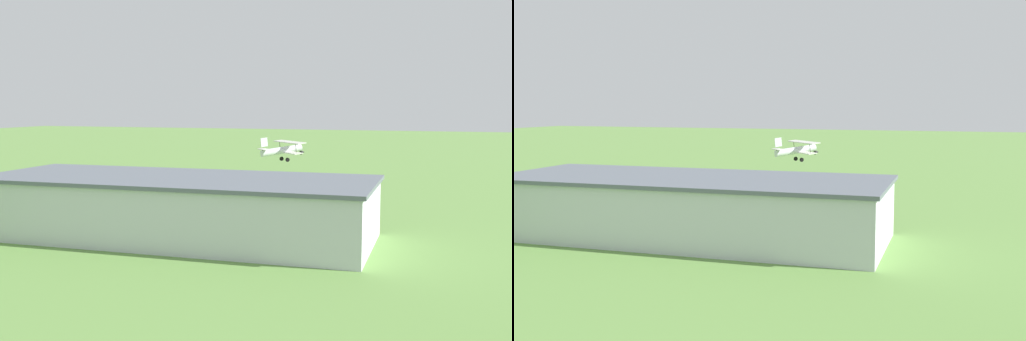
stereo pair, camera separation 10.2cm
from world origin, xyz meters
The scene contains 8 objects.
ground_plane centered at (0.00, 0.00, 0.00)m, with size 400.00×400.00×0.00m, color #608C42.
hangar centered at (-0.82, 36.24, 2.83)m, with size 36.54×15.15×5.65m.
biplane centered at (0.09, -1.45, 5.41)m, with size 7.61×7.61×3.70m.
car_orange centered at (18.66, 25.83, 0.85)m, with size 1.97×4.11×1.64m.
car_grey centered at (26.30, 23.73, 0.85)m, with size 2.21×4.59×1.63m.
person_beside_truck centered at (10.70, 19.21, 0.84)m, with size 0.46×0.46×1.68m.
person_crossing_taxiway centered at (-13.83, 21.94, 0.82)m, with size 0.54×0.54×1.64m.
person_at_fence_line centered at (13.83, 21.61, 0.85)m, with size 0.38×0.38×1.69m.
Camera 2 is at (-25.53, 85.48, 12.23)m, focal length 42.21 mm.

